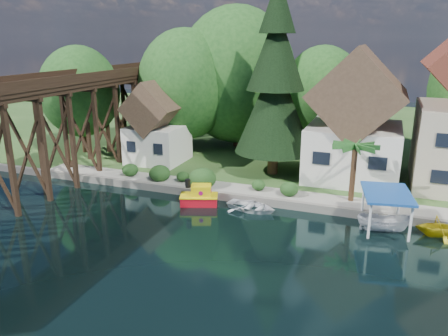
% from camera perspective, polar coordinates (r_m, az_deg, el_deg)
% --- Properties ---
extents(ground, '(140.00, 140.00, 0.00)m').
position_cam_1_polar(ground, '(26.48, -2.44, -10.49)').
color(ground, black).
rests_on(ground, ground).
extents(bank, '(140.00, 52.00, 0.50)m').
position_cam_1_polar(bank, '(57.66, 10.76, 4.58)').
color(bank, '#25451B').
rests_on(bank, ground).
extents(seawall, '(60.00, 0.40, 0.62)m').
position_cam_1_polar(seawall, '(32.35, 9.69, -4.90)').
color(seawall, slate).
rests_on(seawall, ground).
extents(promenade, '(50.00, 2.60, 0.06)m').
position_cam_1_polar(promenade, '(33.22, 13.53, -4.15)').
color(promenade, gray).
rests_on(promenade, bank).
extents(trestle_bridge, '(4.12, 44.18, 9.30)m').
position_cam_1_polar(trestle_bridge, '(37.45, -22.55, 5.06)').
color(trestle_bridge, black).
rests_on(trestle_bridge, ground).
extents(house_left, '(7.64, 8.64, 11.02)m').
position_cam_1_polar(house_left, '(38.37, 16.78, 5.56)').
color(house_left, white).
rests_on(house_left, bank).
extents(shed, '(5.09, 5.40, 7.85)m').
position_cam_1_polar(shed, '(42.26, -8.71, 5.24)').
color(shed, white).
rests_on(shed, bank).
extents(bg_trees, '(49.90, 13.30, 10.57)m').
position_cam_1_polar(bg_trees, '(43.96, 9.61, 10.21)').
color(bg_trees, '#382314').
rests_on(bg_trees, bank).
extents(shrubs, '(15.76, 2.47, 1.70)m').
position_cam_1_polar(shrubs, '(35.58, -3.54, -1.10)').
color(shrubs, '#1C3D16').
rests_on(shrubs, bank).
extents(conifer, '(6.68, 6.68, 16.45)m').
position_cam_1_polar(conifer, '(37.43, 6.73, 10.97)').
color(conifer, '#382314').
rests_on(conifer, bank).
extents(palm_tree, '(3.49, 3.49, 4.63)m').
position_cam_1_polar(palm_tree, '(32.42, 16.77, 2.51)').
color(palm_tree, '#382314').
rests_on(palm_tree, bank).
extents(tugboat, '(3.15, 2.37, 2.03)m').
position_cam_1_polar(tugboat, '(32.87, -3.22, -3.77)').
color(tugboat, red).
rests_on(tugboat, ground).
extents(boat_white_a, '(4.12, 3.26, 0.77)m').
position_cam_1_polar(boat_white_a, '(31.88, 3.62, -4.88)').
color(boat_white_a, white).
rests_on(boat_white_a, ground).
extents(boat_canopy, '(3.54, 4.59, 2.69)m').
position_cam_1_polar(boat_canopy, '(30.02, 20.26, -5.76)').
color(boat_canopy, silver).
rests_on(boat_canopy, ground).
extents(boat_yellow, '(3.38, 3.11, 1.48)m').
position_cam_1_polar(boat_yellow, '(30.86, 26.24, -6.71)').
color(boat_yellow, yellow).
rests_on(boat_yellow, ground).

